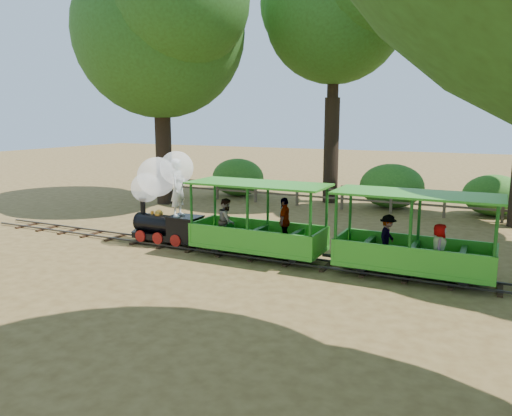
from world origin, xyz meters
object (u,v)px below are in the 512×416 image
at_px(locomotive, 163,191).
at_px(carriage_rear, 412,246).
at_px(carriage_front, 257,228).
at_px(fence, 366,197).

xyz_separation_m(locomotive, carriage_rear, (7.23, -0.08, -0.84)).
distance_m(carriage_front, fence, 8.07).
height_order(carriage_front, fence, carriage_front).
distance_m(carriage_front, carriage_rear, 4.08).
height_order(locomotive, fence, locomotive).
bearing_deg(locomotive, fence, 62.29).
height_order(locomotive, carriage_front, locomotive).
relative_size(locomotive, fence, 0.16).
relative_size(locomotive, carriage_front, 0.76).
bearing_deg(carriage_front, locomotive, 178.81).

